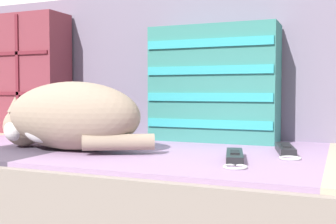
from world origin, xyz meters
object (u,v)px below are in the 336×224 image
at_px(throw_pillow_striped, 214,84).
at_px(game_remote_near, 285,150).
at_px(sleeping_cat, 67,118).
at_px(throw_pillow_quilted, 16,74).
at_px(game_remote_far, 235,157).
at_px(couch, 130,217).

height_order(throw_pillow_striped, game_remote_near, throw_pillow_striped).
relative_size(sleeping_cat, game_remote_near, 2.17).
relative_size(throw_pillow_striped, sleeping_cat, 0.86).
relative_size(throw_pillow_quilted, game_remote_near, 2.07).
xyz_separation_m(throw_pillow_striped, sleeping_cat, (-0.30, -0.34, -0.09)).
bearing_deg(game_remote_far, throw_pillow_striped, 113.56).
bearing_deg(game_remote_near, sleeping_cat, -163.73).
bearing_deg(game_remote_near, couch, 179.88).
xyz_separation_m(throw_pillow_striped, game_remote_near, (0.24, -0.18, -0.17)).
height_order(throw_pillow_quilted, game_remote_near, throw_pillow_quilted).
relative_size(couch, throw_pillow_quilted, 4.69).
distance_m(couch, game_remote_near, 0.48).
bearing_deg(game_remote_far, throw_pillow_quilted, 159.74).
bearing_deg(throw_pillow_striped, throw_pillow_quilted, 179.96).
bearing_deg(sleeping_cat, throw_pillow_quilted, 144.50).
bearing_deg(game_remote_near, throw_pillow_quilted, 169.72).
bearing_deg(sleeping_cat, throw_pillow_striped, 48.76).
xyz_separation_m(throw_pillow_striped, game_remote_far, (0.15, -0.34, -0.17)).
bearing_deg(game_remote_far, couch, 155.35).
xyz_separation_m(couch, game_remote_near, (0.43, -0.00, 0.22)).
bearing_deg(couch, throw_pillow_quilted, 162.48).
xyz_separation_m(couch, game_remote_far, (0.34, -0.16, 0.22)).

